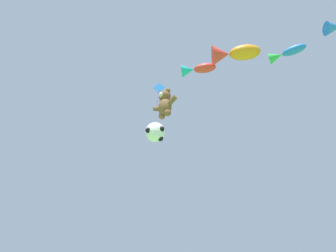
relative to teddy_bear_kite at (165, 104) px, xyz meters
name	(u,v)px	position (x,y,z in m)	size (l,w,h in m)	color
teddy_bear_kite	(165,104)	(0.00, 0.00, 0.00)	(1.77, 0.78, 1.80)	brown
soccer_ball_kite	(155,132)	(-0.50, -0.17, -1.65)	(1.15, 1.14, 1.06)	white
fish_kite_crimson	(196,69)	(2.08, 0.29, 1.33)	(1.83, 1.52, 0.67)	red
fish_kite_tangerine	(233,54)	(3.87, 1.04, 1.69)	(2.46, 2.20, 1.03)	orange
fish_kite_cobalt	(285,54)	(5.82, 2.44, 1.28)	(1.71, 0.86, 0.57)	blue
diamond_kite	(159,90)	(-2.01, 1.37, 2.86)	(0.66, 0.59, 2.04)	blue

